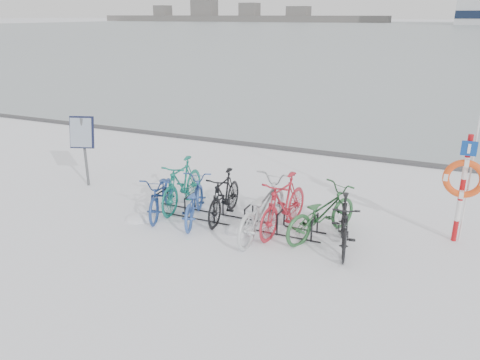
% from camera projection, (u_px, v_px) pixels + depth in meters
% --- Properties ---
extents(ground, '(900.00, 900.00, 0.00)m').
position_uv_depth(ground, '(234.00, 222.00, 10.17)').
color(ground, white).
rests_on(ground, ground).
extents(ice_sheet, '(400.00, 298.00, 0.02)m').
position_uv_depth(ice_sheet, '(445.00, 29.00, 143.49)').
color(ice_sheet, '#929EA5').
rests_on(ice_sheet, ground).
extents(quay_edge, '(400.00, 0.25, 0.10)m').
position_uv_depth(quay_edge, '(309.00, 151.00, 15.23)').
color(quay_edge, '#3F3F42').
rests_on(quay_edge, ground).
extents(bike_rack, '(4.00, 0.48, 0.46)m').
position_uv_depth(bike_rack, '(233.00, 214.00, 10.11)').
color(bike_rack, black).
rests_on(bike_rack, ground).
extents(info_board, '(0.66, 0.42, 1.85)m').
position_uv_depth(info_board, '(82.00, 136.00, 11.89)').
color(info_board, '#595B5E').
rests_on(info_board, ground).
extents(lifebuoy_station, '(0.76, 0.22, 3.95)m').
position_uv_depth(lifebuoy_station, '(464.00, 179.00, 8.84)').
color(lifebuoy_station, '#AD0D12').
rests_on(lifebuoy_station, ground).
extents(shoreline, '(180.00, 12.00, 9.50)m').
position_uv_depth(shoreline, '(231.00, 17.00, 279.82)').
color(shoreline, '#4A4A4A').
rests_on(shoreline, ground).
extents(bike_0, '(1.22, 1.99, 0.98)m').
position_uv_depth(bike_0, '(161.00, 192.00, 10.50)').
color(bike_0, navy).
rests_on(bike_0, ground).
extents(bike_1, '(0.66, 1.98, 1.17)m').
position_uv_depth(bike_1, '(182.00, 183.00, 10.82)').
color(bike_1, '#157261').
rests_on(bike_1, ground).
extents(bike_2, '(1.17, 1.92, 0.95)m').
position_uv_depth(bike_2, '(194.00, 199.00, 10.16)').
color(bike_2, '#3155A5').
rests_on(bike_2, ground).
extents(bike_3, '(0.64, 1.84, 1.09)m').
position_uv_depth(bike_3, '(224.00, 194.00, 10.23)').
color(bike_3, black).
rests_on(bike_3, ground).
extents(bike_4, '(0.87, 2.27, 1.17)m').
position_uv_depth(bike_4, '(262.00, 206.00, 9.48)').
color(bike_4, silver).
rests_on(bike_4, ground).
extents(bike_5, '(0.84, 2.06, 1.20)m').
position_uv_depth(bike_5, '(284.00, 203.00, 9.64)').
color(bike_5, '#B42130').
rests_on(bike_5, ground).
extents(bike_6, '(1.51, 2.12, 1.06)m').
position_uv_depth(bike_6, '(322.00, 211.00, 9.40)').
color(bike_6, '#2B6033').
rests_on(bike_6, ground).
extents(bike_7, '(0.88, 1.81, 1.05)m').
position_uv_depth(bike_7, '(344.00, 222.00, 8.90)').
color(bike_7, black).
rests_on(bike_7, ground).
extents(snow_drifts, '(3.46, 1.65, 0.23)m').
position_uv_depth(snow_drifts, '(219.00, 223.00, 10.11)').
color(snow_drifts, white).
rests_on(snow_drifts, ground).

